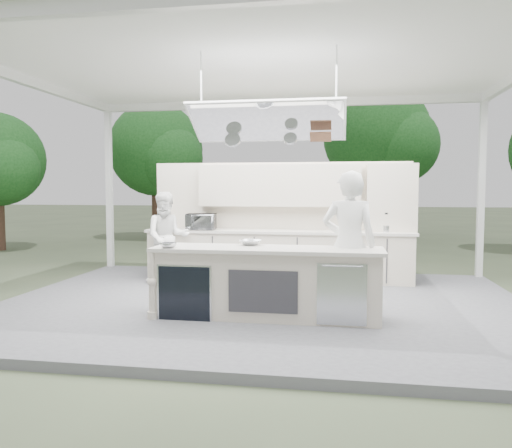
% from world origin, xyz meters
% --- Properties ---
extents(ground, '(90.00, 90.00, 0.00)m').
position_xyz_m(ground, '(0.00, 0.00, 0.00)').
color(ground, '#4F5B3E').
rests_on(ground, ground).
extents(stage_deck, '(8.00, 6.00, 0.12)m').
position_xyz_m(stage_deck, '(0.00, 0.00, 0.06)').
color(stage_deck, slate).
rests_on(stage_deck, ground).
extents(tent, '(8.20, 6.20, 3.86)m').
position_xyz_m(tent, '(0.00, -0.01, 3.71)').
color(tent, white).
rests_on(tent, ground).
extents(demo_island, '(3.10, 0.79, 0.95)m').
position_xyz_m(demo_island, '(0.18, -0.91, 0.60)').
color(demo_island, beige).
rests_on(demo_island, stage_deck).
extents(back_counter, '(5.08, 0.72, 0.95)m').
position_xyz_m(back_counter, '(0.00, 1.90, 0.60)').
color(back_counter, beige).
rests_on(back_counter, stage_deck).
extents(back_wall_unit, '(5.05, 0.48, 2.25)m').
position_xyz_m(back_wall_unit, '(0.44, 2.11, 1.57)').
color(back_wall_unit, beige).
rests_on(back_wall_unit, stage_deck).
extents(tree_cluster, '(19.55, 9.40, 5.85)m').
position_xyz_m(tree_cluster, '(-0.16, 9.77, 3.29)').
color(tree_cluster, '#473023').
rests_on(tree_cluster, ground).
extents(head_chef, '(0.74, 0.51, 1.98)m').
position_xyz_m(head_chef, '(1.29, -0.70, 1.11)').
color(head_chef, white).
rests_on(head_chef, stage_deck).
extents(sous_chef, '(0.99, 0.88, 1.68)m').
position_xyz_m(sous_chef, '(-2.00, 1.32, 0.96)').
color(sous_chef, white).
rests_on(sous_chef, stage_deck).
extents(toaster_oven, '(0.60, 0.44, 0.31)m').
position_xyz_m(toaster_oven, '(-1.47, 1.75, 1.22)').
color(toaster_oven, '#AEB1B5').
rests_on(toaster_oven, back_counter).
extents(bowl_large, '(0.36, 0.36, 0.07)m').
position_xyz_m(bowl_large, '(-0.07, -0.65, 1.11)').
color(bowl_large, silver).
rests_on(bowl_large, demo_island).
extents(bowl_small, '(0.28, 0.28, 0.07)m').
position_xyz_m(bowl_small, '(-1.10, -1.15, 1.10)').
color(bowl_small, '#ACAFB3').
rests_on(bowl_small, demo_island).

